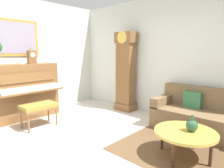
# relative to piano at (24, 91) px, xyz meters

# --- Properties ---
(ground_plane) EXTENTS (6.40, 6.00, 0.10)m
(ground_plane) POSITION_rel_piano_xyz_m (2.23, -0.03, -0.68)
(ground_plane) COLOR beige
(wall_left) EXTENTS (0.13, 4.90, 2.80)m
(wall_left) POSITION_rel_piano_xyz_m (-0.37, -0.03, 0.78)
(wall_left) COLOR silver
(wall_left) RESTS_ON ground_plane
(wall_back) EXTENTS (5.30, 0.13, 2.80)m
(wall_back) POSITION_rel_piano_xyz_m (2.24, 2.37, 0.77)
(wall_back) COLOR silver
(wall_back) RESTS_ON ground_plane
(area_rug) EXTENTS (2.10, 1.50, 0.01)m
(area_rug) POSITION_rel_piano_xyz_m (3.49, 0.87, -0.63)
(area_rug) COLOR brown
(area_rug) RESTS_ON ground_plane
(piano) EXTENTS (0.87, 1.44, 1.26)m
(piano) POSITION_rel_piano_xyz_m (0.00, 0.00, 0.00)
(piano) COLOR brown
(piano) RESTS_ON ground_plane
(piano_bench) EXTENTS (0.42, 0.70, 0.48)m
(piano_bench) POSITION_rel_piano_xyz_m (0.81, -0.08, -0.23)
(piano_bench) COLOR brown
(piano_bench) RESTS_ON ground_plane
(grandfather_clock) EXTENTS (0.52, 0.34, 2.03)m
(grandfather_clock) POSITION_rel_piano_xyz_m (1.33, 2.07, 0.33)
(grandfather_clock) COLOR brown
(grandfather_clock) RESTS_ON ground_plane
(couch) EXTENTS (1.90, 0.80, 0.84)m
(couch) POSITION_rel_piano_xyz_m (3.41, 1.91, -0.32)
(couch) COLOR brown
(couch) RESTS_ON ground_plane
(coffee_table) EXTENTS (0.88, 0.88, 0.40)m
(coffee_table) POSITION_rel_piano_xyz_m (3.50, 0.77, -0.26)
(coffee_table) COLOR gold
(coffee_table) RESTS_ON ground_plane
(mantel_clock) EXTENTS (0.13, 0.18, 0.38)m
(mantel_clock) POSITION_rel_piano_xyz_m (0.00, 0.23, 0.79)
(mantel_clock) COLOR brown
(mantel_clock) RESTS_ON piano
(teacup) EXTENTS (0.12, 0.12, 0.06)m
(teacup) POSITION_rel_piano_xyz_m (0.06, -0.02, 0.65)
(teacup) COLOR white
(teacup) RESTS_ON piano
(green_jug) EXTENTS (0.17, 0.17, 0.24)m
(green_jug) POSITION_rel_piano_xyz_m (3.57, 0.82, -0.15)
(green_jug) COLOR #234C33
(green_jug) RESTS_ON coffee_table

